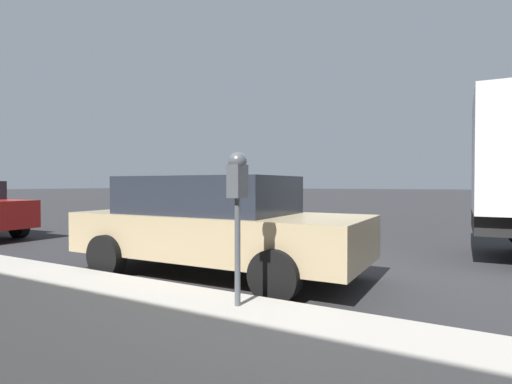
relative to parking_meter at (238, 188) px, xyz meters
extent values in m
plane|color=#2B2B2D|center=(2.61, 0.71, -1.36)|extent=(220.00, 220.00, 0.00)
cylinder|color=#4C5156|center=(0.00, 0.00, -0.65)|extent=(0.06, 0.06, 1.11)
cube|color=#4C5156|center=(0.00, 0.00, 0.07)|extent=(0.20, 0.14, 0.34)
sphere|color=#4C5156|center=(0.00, 0.00, 0.28)|extent=(0.19, 0.19, 0.19)
cube|color=#B21919|center=(0.11, 0.00, 0.03)|extent=(0.01, 0.11, 0.12)
cube|color=black|center=(0.11, 0.00, 0.15)|extent=(0.01, 0.10, 0.08)
cube|color=tan|center=(1.60, 1.37, -0.73)|extent=(1.95, 4.58, 0.63)
cube|color=#232833|center=(1.60, 1.55, -0.12)|extent=(1.67, 2.58, 0.57)
cylinder|color=black|center=(2.55, -0.01, -1.04)|extent=(0.24, 0.65, 0.64)
cylinder|color=black|center=(0.73, -0.06, -1.04)|extent=(0.24, 0.65, 0.64)
cylinder|color=black|center=(2.47, 2.80, -1.04)|extent=(0.24, 0.65, 0.64)
cylinder|color=black|center=(0.65, 2.75, -1.04)|extent=(0.24, 0.65, 0.64)
cylinder|color=black|center=(2.52, 8.36, -1.04)|extent=(0.24, 0.65, 0.64)
camera|label=1|loc=(-3.44, -2.18, 0.04)|focal=28.00mm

